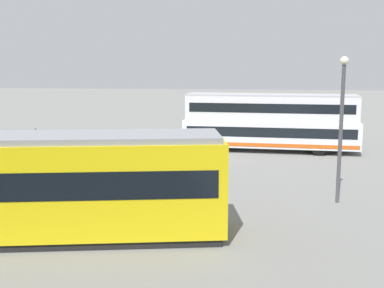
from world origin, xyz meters
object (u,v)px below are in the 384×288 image
(info_sign, at_px, (36,142))
(street_lamp, at_px, (341,118))
(double_decker_bus, at_px, (270,122))
(pedestrian_near_railing, at_px, (69,158))
(pedestrian_crossing, at_px, (168,164))

(info_sign, xyz_separation_m, street_lamp, (-15.07, 3.78, 1.91))
(info_sign, bearing_deg, double_decker_bus, -147.10)
(pedestrian_near_railing, height_order, info_sign, info_sign)
(double_decker_bus, distance_m, pedestrian_crossing, 11.33)
(double_decker_bus, distance_m, pedestrian_near_railing, 13.86)
(pedestrian_crossing, bearing_deg, double_decker_bus, -118.09)
(double_decker_bus, height_order, pedestrian_near_railing, double_decker_bus)
(pedestrian_near_railing, height_order, street_lamp, street_lamp)
(info_sign, relative_size, street_lamp, 0.40)
(double_decker_bus, distance_m, street_lamp, 12.36)
(pedestrian_near_railing, relative_size, info_sign, 0.66)
(pedestrian_near_railing, bearing_deg, double_decker_bus, -141.70)
(street_lamp, bearing_deg, pedestrian_near_railing, -14.70)
(pedestrian_near_railing, xyz_separation_m, street_lamp, (-13.18, 3.46, 2.70))
(pedestrian_near_railing, bearing_deg, info_sign, -9.62)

